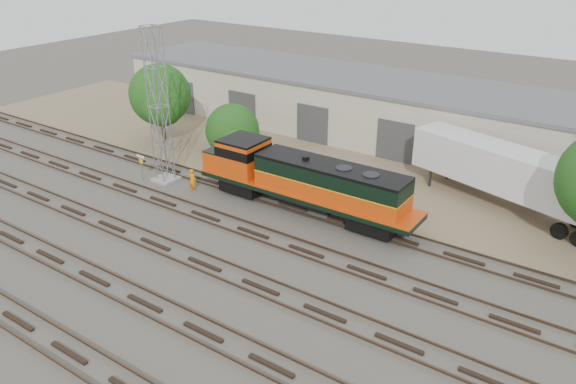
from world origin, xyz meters
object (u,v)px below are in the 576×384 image
Objects in this scene: worker at (192,180)px; signal_tower at (159,110)px; locomotive at (302,180)px; semi_trailer at (511,173)px.

signal_tower is at bearing -4.46° from worker.
signal_tower reaches higher than locomotive.
locomotive is at bearing -127.39° from semi_trailer.
signal_tower is 24.92m from semi_trailer.
locomotive is 9.28× the size of worker.
locomotive reaches higher than worker.
locomotive is 1.16× the size of semi_trailer.
signal_tower is (-11.38, -1.63, 3.34)m from locomotive.
signal_tower is 6.57× the size of worker.
signal_tower is 5.67m from worker.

